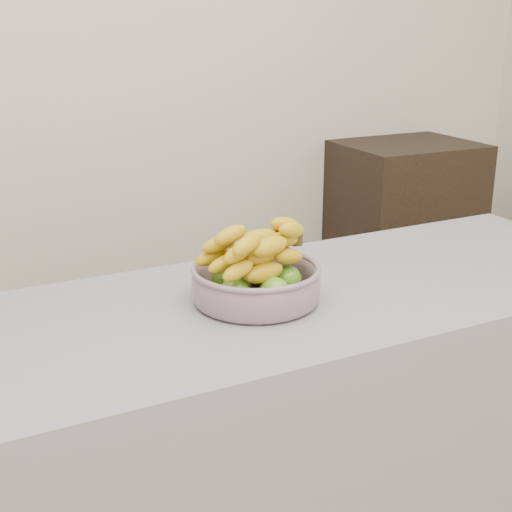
# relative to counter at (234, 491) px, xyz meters

# --- Properties ---
(counter) EXTENTS (2.00, 0.60, 0.90)m
(counter) POSITION_rel_counter_xyz_m (0.00, 0.00, 0.00)
(counter) COLOR gray
(counter) RESTS_ON ground
(cabinet) EXTENTS (0.56, 0.45, 0.98)m
(cabinet) POSITION_rel_counter_xyz_m (1.30, 1.06, 0.04)
(cabinet) COLOR black
(cabinet) RESTS_ON ground
(fruit_bowl) EXTENTS (0.27, 0.27, 0.16)m
(fruit_bowl) POSITION_rel_counter_xyz_m (0.06, -0.00, 0.50)
(fruit_bowl) COLOR #939FB0
(fruit_bowl) RESTS_ON counter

